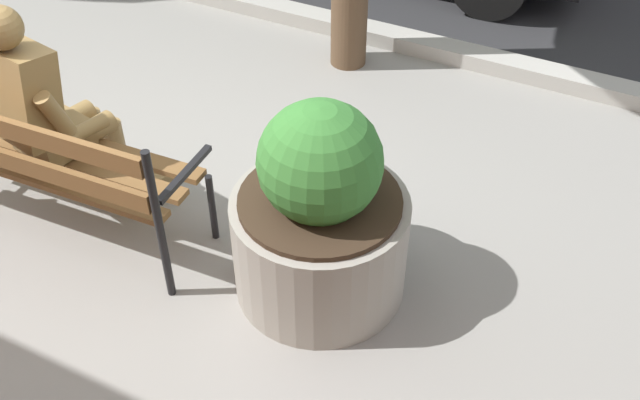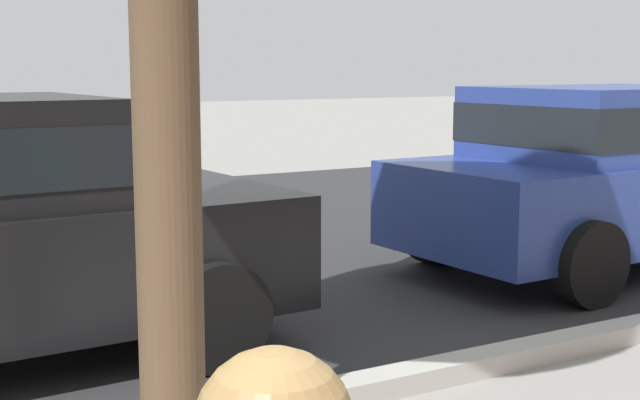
{
  "view_description": "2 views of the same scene",
  "coord_description": "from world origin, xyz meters",
  "views": [
    {
      "loc": [
        2.51,
        -2.1,
        3.02
      ],
      "look_at": [
        1.28,
        0.36,
        0.6
      ],
      "focal_mm": 42.18,
      "sensor_mm": 36.0,
      "label": 1
    },
    {
      "loc": [
        -0.84,
        -0.88,
        1.73
      ],
      "look_at": [
        2.33,
        4.51,
        0.8
      ],
      "focal_mm": 50.54,
      "sensor_mm": 36.0,
      "label": 2
    }
  ],
  "objects": [
    {
      "name": "parked_car_blue",
      "position": [
        5.3,
        4.51,
        0.84
      ],
      "size": [
        4.16,
        2.04,
        1.56
      ],
      "color": "navy",
      "rests_on": "ground"
    }
  ]
}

